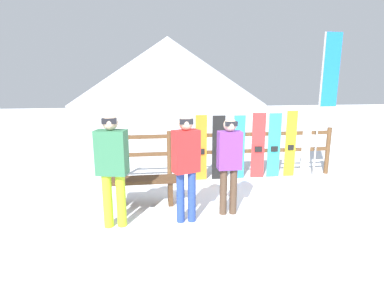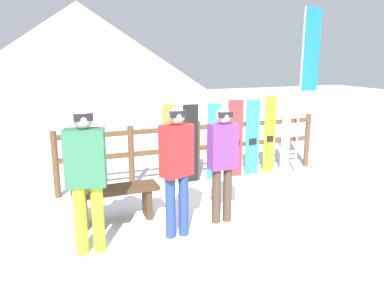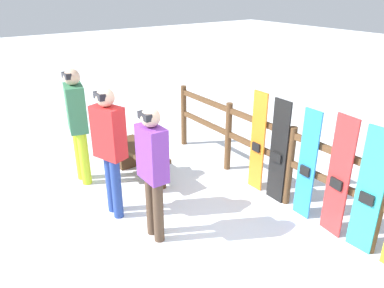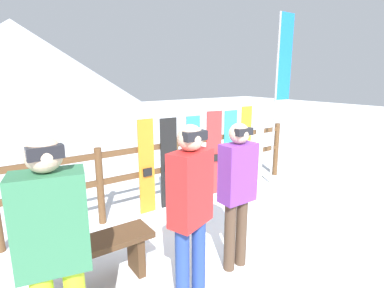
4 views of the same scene
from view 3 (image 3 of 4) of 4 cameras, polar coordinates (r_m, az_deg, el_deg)
ground_plane at (r=4.39m, az=-1.09°, el=-15.57°), size 40.00×40.00×0.00m
fence at (r=5.02m, az=14.74°, el=-2.27°), size 5.03×0.10×1.10m
bench at (r=5.65m, az=-7.83°, el=-2.01°), size 1.17×0.36×0.50m
person_red at (r=4.59m, az=-12.45°, el=0.03°), size 0.44×0.33×1.67m
person_plaid_green at (r=5.53m, az=-17.11°, el=3.67°), size 0.48×0.33×1.70m
person_purple at (r=4.09m, az=-6.03°, el=-3.24°), size 0.37×0.21×1.59m
snowboard_orange at (r=5.28m, az=9.98°, el=0.26°), size 0.25×0.06×1.44m
snowboard_black_stripe at (r=5.04m, az=13.04°, el=-1.24°), size 0.28×0.06×1.43m
snowboard_blue at (r=4.78m, az=17.11°, el=-3.15°), size 0.25×0.06×1.42m
snowboard_red at (r=4.56m, az=21.42°, el=-4.81°), size 0.29×0.08×1.47m
snowboard_cyan at (r=4.40m, az=25.38°, el=-6.67°), size 0.29×0.06×1.46m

